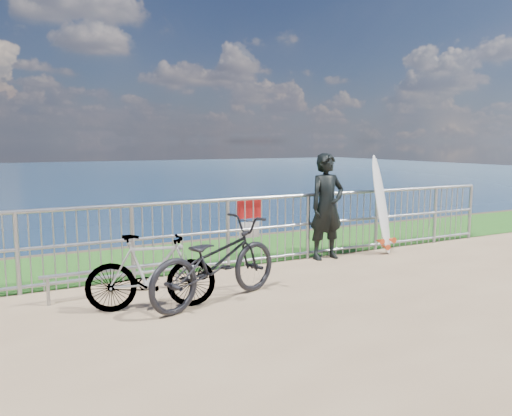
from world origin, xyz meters
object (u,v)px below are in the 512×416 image
bicycle_near (216,261)px  bicycle_far (151,272)px  surfboard (382,208)px  surfer (327,207)px

bicycle_near → bicycle_far: bicycle_near is taller
surfboard → bicycle_near: bearing=-162.0°
surfer → bicycle_far: surfer is taller
surfer → bicycle_near: surfer is taller
surfer → surfboard: surfer is taller
bicycle_near → bicycle_far: 0.80m
surfer → bicycle_far: bearing=-161.0°
surfer → bicycle_far: size_ratio=1.18×
surfer → bicycle_near: size_ratio=0.91×
surfer → bicycle_near: 2.92m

